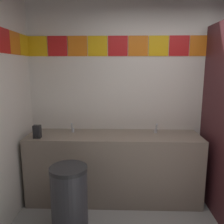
# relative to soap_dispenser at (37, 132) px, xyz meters

# --- Properties ---
(wall_back) EXTENTS (4.26, 0.09, 2.89)m
(wall_back) POSITION_rel_soap_dispenser_xyz_m (1.91, 0.48, 0.48)
(wall_back) COLOR silver
(wall_back) RESTS_ON ground_plane
(vanity_counter) EXTENTS (2.21, 0.56, 0.89)m
(vanity_counter) POSITION_rel_soap_dispenser_xyz_m (0.94, 0.16, -0.51)
(vanity_counter) COLOR gray
(vanity_counter) RESTS_ON ground_plane
(faucet_left) EXTENTS (0.04, 0.10, 0.14)m
(faucet_left) POSITION_rel_soap_dispenser_xyz_m (0.38, 0.25, -0.03)
(faucet_left) COLOR silver
(faucet_left) RESTS_ON vanity_counter
(faucet_right) EXTENTS (0.04, 0.10, 0.14)m
(faucet_right) POSITION_rel_soap_dispenser_xyz_m (1.49, 0.25, -0.03)
(faucet_right) COLOR silver
(faucet_right) RESTS_ON vanity_counter
(soap_dispenser) EXTENTS (0.09, 0.09, 0.16)m
(soap_dispenser) POSITION_rel_soap_dispenser_xyz_m (0.00, 0.00, 0.00)
(soap_dispenser) COLOR black
(soap_dispenser) RESTS_ON vanity_counter
(trash_bin) EXTENTS (0.39, 0.39, 0.75)m
(trash_bin) POSITION_rel_soap_dispenser_xyz_m (0.49, -0.53, -0.59)
(trash_bin) COLOR #333338
(trash_bin) RESTS_ON ground_plane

